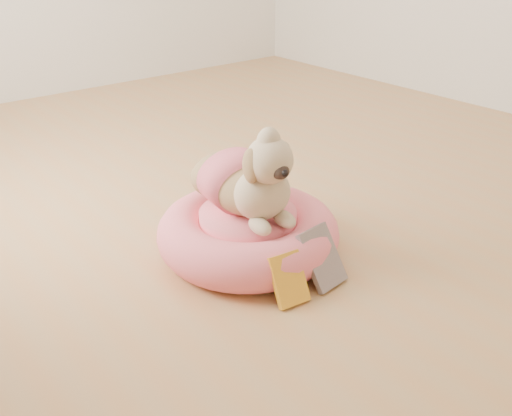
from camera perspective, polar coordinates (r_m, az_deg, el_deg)
floor at (r=3.07m, az=1.33°, el=3.65°), size 4.50×4.50×0.00m
pet_bed at (r=2.28m, az=-0.80°, el=-2.49°), size 0.72×0.72×0.19m
dog at (r=2.15m, az=-0.87°, el=4.34°), size 0.44×0.58×0.39m
book_yellow at (r=2.00m, az=3.30°, el=-7.12°), size 0.13×0.12×0.17m
book_white at (r=2.10m, az=6.63°, el=-4.96°), size 0.16×0.16×0.20m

